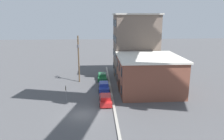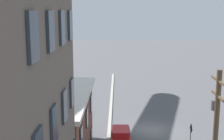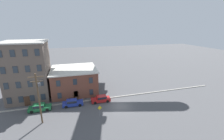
% 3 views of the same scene
% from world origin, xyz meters
% --- Properties ---
extents(ground_plane, '(200.00, 200.00, 0.00)m').
position_xyz_m(ground_plane, '(0.00, 0.00, 0.00)').
color(ground_plane, '#4C4C4F').
extents(kerb_strip, '(56.00, 0.36, 0.16)m').
position_xyz_m(kerb_strip, '(0.00, 4.50, 0.08)').
color(kerb_strip, '#9E998E').
rests_on(kerb_strip, ground_plane).
extents(apartment_midblock, '(11.51, 10.89, 6.34)m').
position_xyz_m(apartment_midblock, '(-9.14, 11.19, 3.18)').
color(apartment_midblock, brown).
rests_on(apartment_midblock, ground_plane).
extents(car_red, '(4.40, 1.92, 1.43)m').
position_xyz_m(car_red, '(-3.65, 3.33, 0.75)').
color(car_red, '#B21E1E').
rests_on(car_red, ground_plane).
extents(caution_sign, '(0.93, 0.08, 2.59)m').
position_xyz_m(caution_sign, '(-5.13, -2.86, 1.73)').
color(caution_sign, slate).
rests_on(caution_sign, ground_plane).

